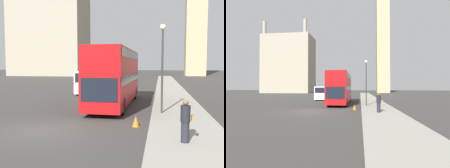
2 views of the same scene
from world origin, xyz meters
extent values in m
plane|color=#383533|center=(0.00, 0.00, 0.00)|extent=(300.00, 300.00, 0.00)
cube|color=gray|center=(6.74, 0.00, 0.07)|extent=(3.47, 120.00, 0.15)
cube|color=tan|center=(15.48, 66.49, 26.89)|extent=(5.68, 5.68, 53.77)
cube|color=#9E937F|center=(-27.90, 61.39, 13.08)|extent=(21.98, 13.08, 26.16)
cylinder|color=#9E937F|center=(-37.24, 55.83, 29.03)|extent=(1.57, 1.57, 5.75)
cylinder|color=#9E937F|center=(-18.56, 55.83, 29.03)|extent=(1.57, 1.57, 5.75)
cube|color=#A80F11|center=(2.12, 8.22, 1.45)|extent=(2.43, 11.09, 2.28)
cube|color=#A80F11|center=(2.12, 8.22, 3.44)|extent=(2.43, 10.86, 1.71)
cube|color=black|center=(2.12, 8.22, 2.16)|extent=(2.47, 10.64, 0.55)
cube|color=black|center=(2.12, 8.22, 3.92)|extent=(2.47, 10.42, 0.55)
cube|color=black|center=(2.12, 2.66, 1.72)|extent=(2.14, 0.03, 1.37)
cylinder|color=black|center=(1.24, 4.34, 0.57)|extent=(0.68, 1.14, 1.14)
cylinder|color=black|center=(2.99, 4.34, 0.57)|extent=(0.68, 1.14, 1.14)
cylinder|color=black|center=(1.24, 12.10, 0.57)|extent=(0.68, 1.14, 1.14)
cylinder|color=black|center=(2.99, 12.10, 0.57)|extent=(0.68, 1.14, 1.14)
cube|color=silver|center=(-1.96, 15.61, 1.36)|extent=(2.09, 5.65, 2.31)
cube|color=black|center=(-1.96, 12.78, 1.86)|extent=(1.77, 0.02, 0.92)
cube|color=black|center=(-1.96, 13.78, 1.86)|extent=(2.12, 1.02, 0.74)
cylinder|color=black|center=(-2.75, 13.69, 0.37)|extent=(0.52, 0.74, 0.74)
cylinder|color=black|center=(-1.18, 13.69, 0.37)|extent=(0.52, 0.74, 0.74)
cylinder|color=black|center=(-2.75, 17.53, 0.37)|extent=(0.52, 0.74, 0.74)
cylinder|color=black|center=(-1.18, 17.53, 0.37)|extent=(0.52, 0.74, 0.74)
cylinder|color=#23232D|center=(6.47, -1.15, 0.55)|extent=(0.31, 0.31, 0.80)
cylinder|color=black|center=(6.47, -1.15, 1.27)|extent=(0.37, 0.37, 0.64)
sphere|color=brown|center=(6.47, -1.15, 1.70)|extent=(0.22, 0.22, 0.22)
cube|color=olive|center=(6.75, -1.15, 1.11)|extent=(0.12, 0.24, 0.20)
cylinder|color=#2D332D|center=(5.62, 4.76, 2.70)|extent=(0.12, 0.12, 5.11)
sphere|color=beige|center=(5.62, 4.76, 5.44)|extent=(0.36, 0.36, 0.36)
cube|color=navy|center=(-2.52, 38.05, 0.55)|extent=(1.86, 4.53, 0.75)
cube|color=black|center=(-2.52, 38.17, 1.24)|extent=(1.67, 2.17, 0.64)
cylinder|color=black|center=(-3.24, 36.61, 0.35)|extent=(0.41, 0.69, 0.69)
cylinder|color=black|center=(-1.79, 36.61, 0.35)|extent=(0.41, 0.69, 0.69)
cylinder|color=black|center=(-3.24, 39.50, 0.35)|extent=(0.41, 0.69, 0.69)
cylinder|color=black|center=(-1.79, 39.50, 0.35)|extent=(0.41, 0.69, 0.69)
cone|color=orange|center=(4.31, 1.56, 0.28)|extent=(0.36, 0.36, 0.55)
camera|label=1|loc=(5.50, -10.92, 3.11)|focal=40.00mm
camera|label=2|loc=(4.86, -16.60, 2.27)|focal=28.00mm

